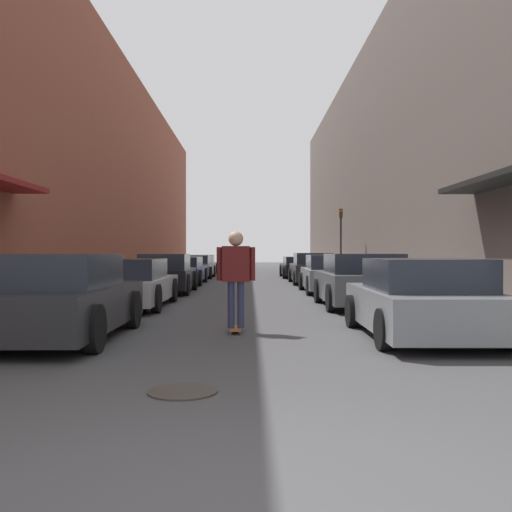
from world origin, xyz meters
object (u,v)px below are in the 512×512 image
(parked_car_left_0, at_px, (58,298))
(skateboarder, at_px, (236,270))
(parked_car_right_0, at_px, (422,300))
(parked_car_left_3, at_px, (183,271))
(parked_car_right_2, at_px, (330,274))
(parked_car_right_4, at_px, (299,267))
(parked_car_left_2, at_px, (166,274))
(parked_car_left_4, at_px, (195,267))
(parked_car_right_3, at_px, (312,269))
(manhole_cover, at_px, (183,391))
(traffic_light, at_px, (341,235))
(parked_car_left_1, at_px, (128,284))
(parked_car_right_1, at_px, (362,281))
(parked_car_left_5, at_px, (201,265))

(parked_car_left_0, distance_m, skateboarder, 2.98)
(parked_car_right_0, bearing_deg, parked_car_left_0, -178.78)
(parked_car_left_3, bearing_deg, parked_car_right_0, -69.82)
(parked_car_right_2, bearing_deg, parked_car_right_4, 90.40)
(parked_car_left_2, distance_m, parked_car_right_2, 5.65)
(skateboarder, bearing_deg, parked_car_left_0, -163.61)
(parked_car_left_4, distance_m, parked_car_right_3, 7.91)
(parked_car_left_2, height_order, manhole_cover, parked_car_left_2)
(traffic_light, bearing_deg, parked_car_right_0, -95.15)
(parked_car_left_2, bearing_deg, parked_car_left_1, -92.30)
(parked_car_left_2, xyz_separation_m, traffic_light, (7.39, 8.50, 1.59))
(parked_car_right_4, bearing_deg, parked_car_left_2, -115.63)
(parked_car_left_1, height_order, parked_car_left_2, parked_car_left_2)
(parked_car_left_0, relative_size, traffic_light, 1.25)
(parked_car_left_0, height_order, parked_car_left_3, parked_car_left_0)
(manhole_cover, bearing_deg, skateboarder, 84.27)
(parked_car_left_1, relative_size, parked_car_right_3, 1.01)
(parked_car_right_1, height_order, parked_car_right_2, parked_car_right_1)
(parked_car_right_2, distance_m, parked_car_right_3, 5.56)
(parked_car_right_0, distance_m, parked_car_right_3, 15.88)
(parked_car_left_0, xyz_separation_m, skateboarder, (2.83, 0.83, 0.43))
(parked_car_right_4, bearing_deg, manhole_cover, -97.52)
(parked_car_left_3, bearing_deg, parked_car_right_1, -61.14)
(parked_car_right_0, xyz_separation_m, parked_car_right_1, (0.03, 5.15, 0.04))
(parked_car_right_1, relative_size, parked_car_right_2, 0.89)
(parked_car_left_3, xyz_separation_m, manhole_cover, (2.25, -19.18, -0.58))
(manhole_cover, bearing_deg, parked_car_left_3, 96.69)
(parked_car_left_3, distance_m, traffic_light, 8.26)
(parked_car_right_0, bearing_deg, parked_car_right_3, 90.20)
(parked_car_left_2, distance_m, parked_car_left_5, 16.05)
(parked_car_right_1, bearing_deg, parked_car_right_4, 90.51)
(parked_car_right_4, bearing_deg, parked_car_right_0, -89.69)
(parked_car_left_1, xyz_separation_m, traffic_light, (7.59, 13.62, 1.64))
(parked_car_left_1, relative_size, parked_car_left_5, 1.16)
(parked_car_left_3, distance_m, parked_car_left_5, 10.75)
(parked_car_left_2, xyz_separation_m, skateboarder, (2.64, -9.60, 0.44))
(parked_car_left_0, distance_m, parked_car_left_5, 26.48)
(parked_car_left_4, bearing_deg, parked_car_right_2, -62.77)
(parked_car_left_2, bearing_deg, traffic_light, 49.02)
(parked_car_left_5, height_order, parked_car_right_1, parked_car_right_1)
(traffic_light, bearing_deg, parked_car_right_2, -101.54)
(parked_car_right_0, relative_size, parked_car_right_4, 0.87)
(parked_car_left_5, bearing_deg, parked_car_left_2, -89.53)
(parked_car_left_2, bearing_deg, manhole_cover, -80.97)
(parked_car_right_4, bearing_deg, parked_car_left_1, -109.05)
(parked_car_left_2, relative_size, parked_car_right_3, 0.94)
(parked_car_left_0, distance_m, parked_car_right_2, 11.97)
(parked_car_right_3, relative_size, parked_car_right_4, 0.98)
(parked_car_left_5, bearing_deg, skateboarder, -83.84)
(parked_car_right_2, bearing_deg, parked_car_right_1, -89.25)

